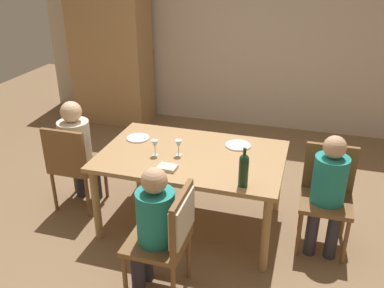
{
  "coord_description": "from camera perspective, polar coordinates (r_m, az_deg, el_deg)",
  "views": [
    {
      "loc": [
        0.97,
        -3.24,
        2.45
      ],
      "look_at": [
        0.0,
        0.0,
        0.86
      ],
      "focal_mm": 38.89,
      "sensor_mm": 36.0,
      "label": 1
    }
  ],
  "objects": [
    {
      "name": "dinner_plate_host",
      "position": [
        4.11,
        -7.42,
        0.83
      ],
      "size": [
        0.22,
        0.22,
        0.01
      ],
      "primitive_type": "cylinder",
      "color": "white",
      "rests_on": "dining_table"
    },
    {
      "name": "wine_glass_near_left",
      "position": [
        3.72,
        -5.11,
        -0.08
      ],
      "size": [
        0.07,
        0.07,
        0.15
      ],
      "color": "silver",
      "rests_on": "dining_table"
    },
    {
      "name": "folded_napkin",
      "position": [
        3.52,
        -3.4,
        -3.24
      ],
      "size": [
        0.17,
        0.13,
        0.03
      ],
      "primitive_type": "cube",
      "rotation": [
        0.0,
        0.0,
        -0.05
      ],
      "color": "beige",
      "rests_on": "dining_table"
    },
    {
      "name": "person_man_bearded",
      "position": [
        3.11,
        -5.4,
        -10.65
      ],
      "size": [
        0.33,
        0.28,
        1.09
      ],
      "rotation": [
        0.0,
        0.0,
        1.57
      ],
      "color": "#33333D",
      "rests_on": "ground_plane"
    },
    {
      "name": "person_woman_host",
      "position": [
        3.7,
        18.23,
        -5.58
      ],
      "size": [
        0.29,
        0.33,
        1.09
      ],
      "rotation": [
        0.0,
        0.0,
        3.14
      ],
      "color": "#33333D",
      "rests_on": "ground_plane"
    },
    {
      "name": "dining_table",
      "position": [
        3.82,
        -0.0,
        -2.47
      ],
      "size": [
        1.66,
        1.08,
        0.76
      ],
      "color": "#A87F51",
      "rests_on": "ground_plane"
    },
    {
      "name": "person_man_guest",
      "position": [
        4.31,
        -15.48,
        -0.3
      ],
      "size": [
        0.31,
        0.35,
        1.14
      ],
      "color": "#33333D",
      "rests_on": "ground_plane"
    },
    {
      "name": "wine_bottle_tall_green",
      "position": [
        3.24,
        7.1,
        -3.45
      ],
      "size": [
        0.08,
        0.08,
        0.33
      ],
      "color": "#19381E",
      "rests_on": "dining_table"
    },
    {
      "name": "wine_glass_centre",
      "position": [
        3.71,
        -1.86,
        -0.07
      ],
      "size": [
        0.07,
        0.07,
        0.15
      ],
      "color": "silver",
      "rests_on": "dining_table"
    },
    {
      "name": "chair_near",
      "position": [
        3.09,
        -2.74,
        -11.73
      ],
      "size": [
        0.46,
        0.44,
        0.92
      ],
      "rotation": [
        0.0,
        0.0,
        1.57
      ],
      "color": "brown",
      "rests_on": "ground_plane"
    },
    {
      "name": "ground_plane",
      "position": [
        4.17,
        -0.0,
        -10.7
      ],
      "size": [
        10.0,
        10.0,
        0.0
      ],
      "primitive_type": "plane",
      "color": "#846647"
    },
    {
      "name": "armoire_cabinet",
      "position": [
        6.38,
        -11.04,
        12.57
      ],
      "size": [
        1.18,
        0.62,
        2.18
      ],
      "color": "#A87F51",
      "rests_on": "ground_plane"
    },
    {
      "name": "dinner_plate_guest_left",
      "position": [
        3.95,
        6.33,
        -0.18
      ],
      "size": [
        0.24,
        0.24,
        0.01
      ],
      "primitive_type": "cylinder",
      "color": "white",
      "rests_on": "dining_table"
    },
    {
      "name": "rear_room_partition",
      "position": [
        6.15,
        7.57,
        14.75
      ],
      "size": [
        6.4,
        0.12,
        2.7
      ],
      "primitive_type": "cube",
      "color": "beige",
      "rests_on": "ground_plane"
    },
    {
      "name": "chair_left_end",
      "position": [
        4.28,
        -16.06,
        -2.41
      ],
      "size": [
        0.44,
        0.44,
        0.92
      ],
      "color": "brown",
      "rests_on": "ground_plane"
    },
    {
      "name": "chair_right_end",
      "position": [
        3.84,
        18.03,
        -6.03
      ],
      "size": [
        0.44,
        0.44,
        0.92
      ],
      "rotation": [
        0.0,
        0.0,
        3.14
      ],
      "color": "brown",
      "rests_on": "ground_plane"
    }
  ]
}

